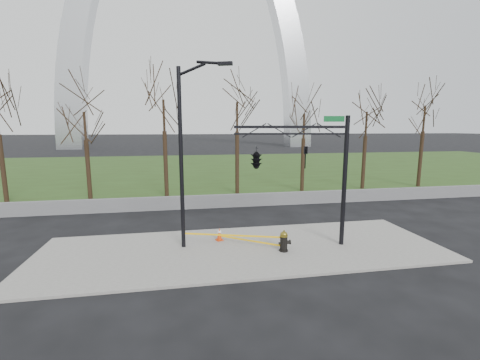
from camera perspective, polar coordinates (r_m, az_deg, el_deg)
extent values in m
plane|color=black|center=(14.84, 0.57, -12.37)|extent=(500.00, 500.00, 0.00)
cube|color=slate|center=(14.82, 0.57, -12.19)|extent=(18.00, 6.00, 0.10)
cube|color=#283D16|center=(43.96, -6.75, 2.16)|extent=(120.00, 40.00, 0.06)
cube|color=#59595B|center=(22.27, -3.28, -3.74)|extent=(60.00, 0.30, 0.90)
cylinder|color=black|center=(14.60, 7.73, -12.25)|extent=(0.39, 0.39, 0.07)
cylinder|color=black|center=(14.49, 7.76, -11.12)|extent=(0.30, 0.30, 0.68)
cylinder|color=black|center=(14.54, 8.68, -10.84)|extent=(0.23, 0.19, 0.18)
cylinder|color=black|center=(14.44, 7.10, -11.09)|extent=(0.12, 0.12, 0.11)
cylinder|color=olive|center=(14.37, 7.79, -9.76)|extent=(0.34, 0.34, 0.07)
ellipsoid|color=olive|center=(14.35, 7.80, -9.51)|extent=(0.32, 0.32, 0.24)
cylinder|color=olive|center=(14.30, 7.81, -8.99)|extent=(0.07, 0.07, 0.09)
cube|color=red|center=(15.80, -3.67, -10.54)|extent=(0.40, 0.40, 0.04)
cone|color=red|center=(15.70, -3.68, -9.48)|extent=(0.25, 0.25, 0.58)
cylinder|color=white|center=(15.67, -3.69, -9.12)|extent=(0.19, 0.19, 0.09)
cylinder|color=black|center=(14.31, -10.39, 3.22)|extent=(0.18, 0.18, 8.00)
cylinder|color=black|center=(14.25, -8.67, 18.78)|extent=(1.23, 0.53, 0.56)
cylinder|color=black|center=(14.07, -5.19, 20.01)|extent=(1.18, 0.51, 0.22)
cube|color=black|center=(13.93, -2.64, 19.94)|extent=(0.64, 0.41, 0.14)
cylinder|color=black|center=(15.28, 18.03, -0.49)|extent=(0.20, 0.20, 6.00)
cube|color=black|center=(14.50, 8.96, 9.28)|extent=(4.94, 1.03, 0.12)
cube|color=black|center=(14.51, 8.93, 8.10)|extent=(4.93, 0.99, 0.08)
cube|color=#0C5926|center=(14.91, 16.36, 10.37)|extent=(0.89, 0.20, 0.25)
imported|color=black|center=(14.69, 11.54, 3.93)|extent=(0.20, 0.23, 1.00)
imported|color=black|center=(14.42, 2.91, 4.01)|extent=(0.97, 2.54, 1.00)
cube|color=yellow|center=(14.53, -1.32, -9.79)|extent=(4.33, 1.34, 0.08)
cube|color=yellow|center=(15.06, 1.79, -10.70)|extent=(2.63, 1.88, 0.08)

